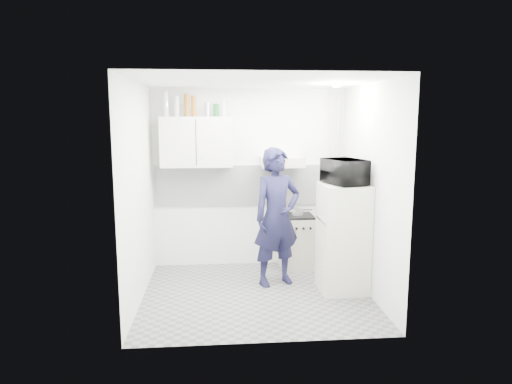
{
  "coord_description": "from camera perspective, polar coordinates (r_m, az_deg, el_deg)",
  "views": [
    {
      "loc": [
        -0.47,
        -5.4,
        2.18
      ],
      "look_at": [
        0.02,
        0.3,
        1.25
      ],
      "focal_mm": 32.0,
      "sensor_mm": 36.0,
      "label": 1
    }
  ],
  "objects": [
    {
      "name": "pipe_a",
      "position": [
        6.86,
        10.07,
        1.71
      ],
      "size": [
        0.05,
        0.05,
        2.6
      ],
      "primitive_type": "cylinder",
      "color": "#BEB8A1",
      "rests_on": "floor"
    },
    {
      "name": "range_hood",
      "position": [
        6.5,
        3.24,
        3.82
      ],
      "size": [
        0.6,
        0.5,
        0.14
      ],
      "primitive_type": "cube",
      "color": "#BEB8A1",
      "rests_on": "wall_back"
    },
    {
      "name": "canister_b",
      "position": [
        6.48,
        -5.0,
        10.14
      ],
      "size": [
        0.09,
        0.09,
        0.18
      ],
      "primitive_type": "cylinder",
      "color": "#144C1E",
      "rests_on": "upper_cabinet"
    },
    {
      "name": "fridge",
      "position": [
        5.87,
        10.81,
        -5.69
      ],
      "size": [
        0.59,
        0.59,
        1.37
      ],
      "primitive_type": "cube",
      "rotation": [
        0.0,
        0.0,
        0.03
      ],
      "color": "silver",
      "rests_on": "floor"
    },
    {
      "name": "wall_back",
      "position": [
        6.73,
        -0.88,
        1.7
      ],
      "size": [
        2.8,
        0.0,
        2.8
      ],
      "primitive_type": "plane",
      "rotation": [
        1.57,
        0.0,
        0.0
      ],
      "color": "silver",
      "rests_on": "floor"
    },
    {
      "name": "wall_right",
      "position": [
        5.79,
        14.0,
        0.2
      ],
      "size": [
        0.0,
        2.6,
        2.6
      ],
      "primitive_type": "plane",
      "rotation": [
        1.57,
        0.0,
        -1.57
      ],
      "color": "silver",
      "rests_on": "floor"
    },
    {
      "name": "backsplash",
      "position": [
        6.73,
        -0.87,
        0.84
      ],
      "size": [
        2.74,
        0.03,
        0.6
      ],
      "primitive_type": "cube",
      "color": "white",
      "rests_on": "wall_back"
    },
    {
      "name": "canister_a",
      "position": [
        6.48,
        -6.09,
        10.19
      ],
      "size": [
        0.08,
        0.08,
        0.19
      ],
      "primitive_type": "cylinder",
      "color": "silver",
      "rests_on": "upper_cabinet"
    },
    {
      "name": "bottle_a",
      "position": [
        6.52,
        -11.24,
        10.74
      ],
      "size": [
        0.08,
        0.08,
        0.34
      ],
      "primitive_type": "cylinder",
      "color": "#B2B7BC",
      "rests_on": "upper_cabinet"
    },
    {
      "name": "person",
      "position": [
        5.96,
        2.62,
        -3.14
      ],
      "size": [
        0.77,
        0.64,
        1.81
      ],
      "primitive_type": "imported",
      "rotation": [
        0.0,
        0.0,
        0.37
      ],
      "color": "black",
      "rests_on": "floor"
    },
    {
      "name": "wall_left",
      "position": [
        5.55,
        -14.5,
        -0.18
      ],
      "size": [
        0.0,
        2.6,
        2.6
      ],
      "primitive_type": "plane",
      "rotation": [
        1.57,
        0.0,
        1.57
      ],
      "color": "silver",
      "rests_on": "floor"
    },
    {
      "name": "microwave",
      "position": [
        5.72,
        11.06,
        2.5
      ],
      "size": [
        0.66,
        0.54,
        0.31
      ],
      "primitive_type": "imported",
      "rotation": [
        0.0,
        0.0,
        1.87
      ],
      "color": "black",
      "rests_on": "fridge"
    },
    {
      "name": "pipe_b",
      "position": [
        6.83,
        9.09,
        1.71
      ],
      "size": [
        0.04,
        0.04,
        2.6
      ],
      "primitive_type": "cylinder",
      "color": "#BEB8A1",
      "rests_on": "floor"
    },
    {
      "name": "saucepan",
      "position": [
        6.65,
        5.2,
        -2.49
      ],
      "size": [
        0.16,
        0.16,
        0.09
      ],
      "primitive_type": "cylinder",
      "color": "silver",
      "rests_on": "stove_top"
    },
    {
      "name": "upper_cabinet",
      "position": [
        6.49,
        -7.43,
        6.23
      ],
      "size": [
        1.0,
        0.35,
        0.7
      ],
      "primitive_type": "cube",
      "color": "silver",
      "rests_on": "wall_back"
    },
    {
      "name": "ceiling",
      "position": [
        5.44,
        0.05,
        13.66
      ],
      "size": [
        2.8,
        2.8,
        0.0
      ],
      "primitive_type": "plane",
      "color": "white",
      "rests_on": "wall_back"
    },
    {
      "name": "ceiling_spot_fixture",
      "position": [
        5.81,
        10.01,
        12.94
      ],
      "size": [
        0.1,
        0.1,
        0.02
      ],
      "primitive_type": "cylinder",
      "color": "white",
      "rests_on": "ceiling"
    },
    {
      "name": "stove_top",
      "position": [
        6.66,
        5.16,
        -2.99
      ],
      "size": [
        0.46,
        0.46,
        0.03
      ],
      "primitive_type": "cube",
      "color": "black",
      "rests_on": "stove"
    },
    {
      "name": "bottle_d",
      "position": [
        6.49,
        -7.81,
        10.58
      ],
      "size": [
        0.06,
        0.06,
        0.29
      ],
      "primitive_type": "cylinder",
      "color": "brown",
      "rests_on": "upper_cabinet"
    },
    {
      "name": "floor",
      "position": [
        5.85,
        0.04,
        -12.67
      ],
      "size": [
        2.8,
        2.8,
        0.0
      ],
      "primitive_type": "plane",
      "color": "slate",
      "rests_on": "ground"
    },
    {
      "name": "bottle_b",
      "position": [
        6.5,
        -9.92,
        10.49
      ],
      "size": [
        0.07,
        0.07,
        0.28
      ],
      "primitive_type": "cylinder",
      "color": "#B2B7BC",
      "rests_on": "upper_cabinet"
    },
    {
      "name": "bottle_e",
      "position": [
        6.48,
        -4.08,
        10.46
      ],
      "size": [
        0.06,
        0.06,
        0.25
      ],
      "primitive_type": "cylinder",
      "color": "#B2B7BC",
      "rests_on": "upper_cabinet"
    },
    {
      "name": "bottle_c",
      "position": [
        6.49,
        -8.63,
        10.67
      ],
      "size": [
        0.08,
        0.08,
        0.31
      ],
      "primitive_type": "cylinder",
      "color": "brown",
      "rests_on": "upper_cabinet"
    },
    {
      "name": "stove",
      "position": [
        6.75,
        5.11,
        -6.27
      ],
      "size": [
        0.48,
        0.48,
        0.76
      ],
      "primitive_type": "cube",
      "color": "#BEB8A1",
      "rests_on": "floor"
    }
  ]
}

